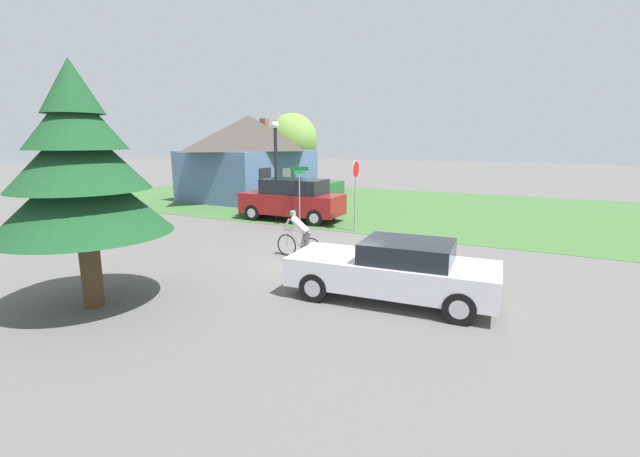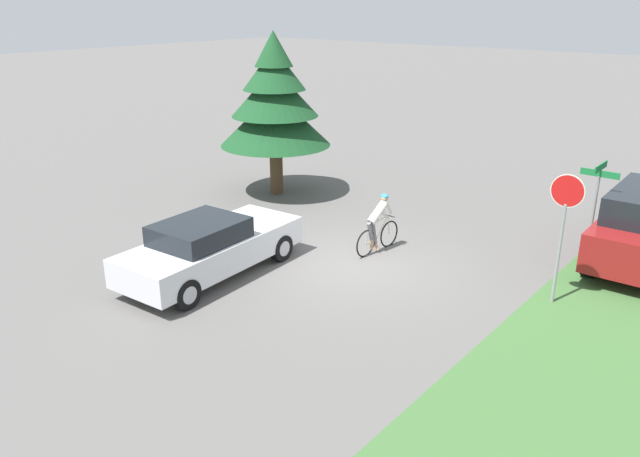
{
  "view_description": "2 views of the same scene",
  "coord_description": "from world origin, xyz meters",
  "px_view_note": "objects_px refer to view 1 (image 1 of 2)",
  "views": [
    {
      "loc": [
        -11.54,
        -5.38,
        3.65
      ],
      "look_at": [
        -0.42,
        0.24,
        1.1
      ],
      "focal_mm": 24.0,
      "sensor_mm": 36.0,
      "label": 1
    },
    {
      "loc": [
        8.38,
        -11.55,
        6.24
      ],
      "look_at": [
        -0.62,
        -0.57,
        0.99
      ],
      "focal_mm": 35.0,
      "sensor_mm": 36.0,
      "label": 2
    }
  ],
  "objects_px": {
    "cottage_house": "(250,155)",
    "street_name_sign": "(299,185)",
    "parked_suv_right": "(292,200)",
    "stop_sign": "(356,182)",
    "deciduous_tree_right": "(292,140)",
    "sedan_left_lane": "(394,270)",
    "street_lamp": "(276,162)",
    "cyclist": "(299,235)",
    "conifer_tall_near": "(80,169)"
  },
  "relations": [
    {
      "from": "cottage_house",
      "to": "street_name_sign",
      "type": "xyz_separation_m",
      "value": [
        -7.1,
        -7.69,
        -0.94
      ]
    },
    {
      "from": "parked_suv_right",
      "to": "cottage_house",
      "type": "bearing_deg",
      "value": -43.64
    },
    {
      "from": "stop_sign",
      "to": "deciduous_tree_right",
      "type": "xyz_separation_m",
      "value": [
        12.74,
        10.41,
        1.7
      ]
    },
    {
      "from": "sedan_left_lane",
      "to": "street_lamp",
      "type": "relative_size",
      "value": 1.05
    },
    {
      "from": "street_lamp",
      "to": "deciduous_tree_right",
      "type": "distance_m",
      "value": 13.51
    },
    {
      "from": "cottage_house",
      "to": "stop_sign",
      "type": "distance_m",
      "value": 12.44
    },
    {
      "from": "street_lamp",
      "to": "deciduous_tree_right",
      "type": "bearing_deg",
      "value": 27.11
    },
    {
      "from": "street_name_sign",
      "to": "deciduous_tree_right",
      "type": "bearing_deg",
      "value": 31.44
    },
    {
      "from": "sedan_left_lane",
      "to": "cyclist",
      "type": "relative_size",
      "value": 2.85
    },
    {
      "from": "street_lamp",
      "to": "parked_suv_right",
      "type": "bearing_deg",
      "value": -74.57
    },
    {
      "from": "cottage_house",
      "to": "street_lamp",
      "type": "height_order",
      "value": "cottage_house"
    },
    {
      "from": "deciduous_tree_right",
      "to": "parked_suv_right",
      "type": "bearing_deg",
      "value": -149.74
    },
    {
      "from": "cyclist",
      "to": "conifer_tall_near",
      "type": "relative_size",
      "value": 0.32
    },
    {
      "from": "cyclist",
      "to": "street_lamp",
      "type": "distance_m",
      "value": 7.15
    },
    {
      "from": "sedan_left_lane",
      "to": "street_lamp",
      "type": "distance_m",
      "value": 11.24
    },
    {
      "from": "parked_suv_right",
      "to": "deciduous_tree_right",
      "type": "height_order",
      "value": "deciduous_tree_right"
    },
    {
      "from": "street_name_sign",
      "to": "parked_suv_right",
      "type": "bearing_deg",
      "value": 42.79
    },
    {
      "from": "cottage_house",
      "to": "deciduous_tree_right",
      "type": "height_order",
      "value": "deciduous_tree_right"
    },
    {
      "from": "cyclist",
      "to": "conifer_tall_near",
      "type": "bearing_deg",
      "value": 73.49
    },
    {
      "from": "cyclist",
      "to": "street_lamp",
      "type": "xyz_separation_m",
      "value": [
        5.38,
        4.26,
        1.98
      ]
    },
    {
      "from": "street_name_sign",
      "to": "deciduous_tree_right",
      "type": "relative_size",
      "value": 0.45
    },
    {
      "from": "deciduous_tree_right",
      "to": "cyclist",
      "type": "bearing_deg",
      "value": -149.09
    },
    {
      "from": "sedan_left_lane",
      "to": "parked_suv_right",
      "type": "height_order",
      "value": "parked_suv_right"
    },
    {
      "from": "parked_suv_right",
      "to": "street_name_sign",
      "type": "bearing_deg",
      "value": 131.14
    },
    {
      "from": "parked_suv_right",
      "to": "conifer_tall_near",
      "type": "relative_size",
      "value": 0.9
    },
    {
      "from": "stop_sign",
      "to": "street_name_sign",
      "type": "bearing_deg",
      "value": -89.77
    },
    {
      "from": "parked_suv_right",
      "to": "stop_sign",
      "type": "relative_size",
      "value": 1.66
    },
    {
      "from": "street_lamp",
      "to": "street_name_sign",
      "type": "height_order",
      "value": "street_lamp"
    },
    {
      "from": "cyclist",
      "to": "deciduous_tree_right",
      "type": "distance_m",
      "value": 20.47
    },
    {
      "from": "cyclist",
      "to": "street_name_sign",
      "type": "bearing_deg",
      "value": -56.13
    },
    {
      "from": "cottage_house",
      "to": "street_name_sign",
      "type": "relative_size",
      "value": 3.46
    },
    {
      "from": "stop_sign",
      "to": "street_name_sign",
      "type": "distance_m",
      "value": 2.58
    },
    {
      "from": "stop_sign",
      "to": "conifer_tall_near",
      "type": "height_order",
      "value": "conifer_tall_near"
    },
    {
      "from": "street_lamp",
      "to": "conifer_tall_near",
      "type": "height_order",
      "value": "conifer_tall_near"
    },
    {
      "from": "cottage_house",
      "to": "cyclist",
      "type": "relative_size",
      "value": 5.28
    },
    {
      "from": "deciduous_tree_right",
      "to": "sedan_left_lane",
      "type": "bearing_deg",
      "value": -144.1
    },
    {
      "from": "conifer_tall_near",
      "to": "street_lamp",
      "type": "bearing_deg",
      "value": 10.88
    },
    {
      "from": "conifer_tall_near",
      "to": "deciduous_tree_right",
      "type": "bearing_deg",
      "value": 19.75
    },
    {
      "from": "parked_suv_right",
      "to": "stop_sign",
      "type": "height_order",
      "value": "stop_sign"
    },
    {
      "from": "street_lamp",
      "to": "conifer_tall_near",
      "type": "relative_size",
      "value": 0.86
    },
    {
      "from": "sedan_left_lane",
      "to": "parked_suv_right",
      "type": "bearing_deg",
      "value": -50.77
    },
    {
      "from": "parked_suv_right",
      "to": "street_lamp",
      "type": "distance_m",
      "value": 1.89
    },
    {
      "from": "stop_sign",
      "to": "street_lamp",
      "type": "distance_m",
      "value": 4.39
    },
    {
      "from": "stop_sign",
      "to": "street_name_sign",
      "type": "height_order",
      "value": "stop_sign"
    },
    {
      "from": "conifer_tall_near",
      "to": "deciduous_tree_right",
      "type": "height_order",
      "value": "deciduous_tree_right"
    },
    {
      "from": "stop_sign",
      "to": "deciduous_tree_right",
      "type": "bearing_deg",
      "value": -142.63
    },
    {
      "from": "parked_suv_right",
      "to": "stop_sign",
      "type": "bearing_deg",
      "value": 163.21
    },
    {
      "from": "conifer_tall_near",
      "to": "cottage_house",
      "type": "bearing_deg",
      "value": 25.15
    },
    {
      "from": "cyclist",
      "to": "sedan_left_lane",
      "type": "bearing_deg",
      "value": 154.1
    },
    {
      "from": "sedan_left_lane",
      "to": "cyclist",
      "type": "bearing_deg",
      "value": -34.26
    }
  ]
}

